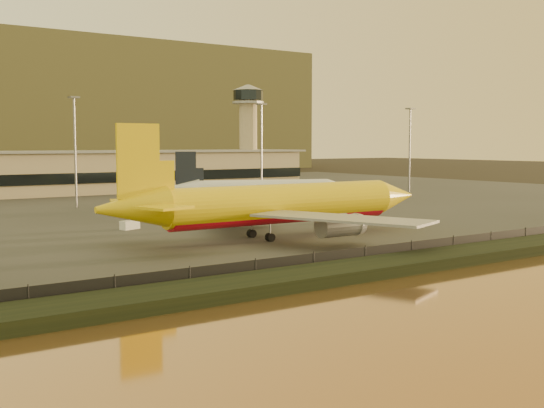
{
  "coord_description": "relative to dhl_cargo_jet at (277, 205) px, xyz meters",
  "views": [
    {
      "loc": [
        -62.06,
        -73.75,
        14.94
      ],
      "look_at": [
        -2.44,
        12.0,
        5.65
      ],
      "focal_mm": 45.0,
      "sensor_mm": 36.0,
      "label": 1
    }
  ],
  "objects": [
    {
      "name": "terminal_building",
      "position": [
        -13.5,
        112.99,
        0.83
      ],
      "size": [
        202.0,
        25.0,
        12.6
      ],
      "color": "tan",
      "rests_on": "tarmac"
    },
    {
      "name": "apron_light_masts",
      "position": [
        16.02,
        62.44,
        10.29
      ],
      "size": [
        152.2,
        12.2,
        25.4
      ],
      "color": "slate",
      "rests_on": "tarmac"
    },
    {
      "name": "ground",
      "position": [
        1.02,
        -12.56,
        -5.41
      ],
      "size": [
        900.0,
        900.0,
        0.0
      ],
      "primitive_type": "plane",
      "color": "black",
      "rests_on": "ground"
    },
    {
      "name": "embankment",
      "position": [
        1.02,
        -29.56,
        -4.71
      ],
      "size": [
        320.0,
        7.0,
        1.4
      ],
      "primitive_type": "cube",
      "color": "black",
      "rests_on": "ground"
    },
    {
      "name": "tarmac",
      "position": [
        1.02,
        82.44,
        -5.31
      ],
      "size": [
        320.0,
        220.0,
        0.2
      ],
      "primitive_type": "cube",
      "color": "#2D2D2D",
      "rests_on": "ground"
    },
    {
      "name": "gse_vehicle_yellow",
      "position": [
        23.85,
        9.57,
        -4.37
      ],
      "size": [
        3.83,
        1.88,
        1.69
      ],
      "primitive_type": "cube",
      "rotation": [
        0.0,
        0.0,
        0.05
      ],
      "color": "yellow",
      "rests_on": "tarmac"
    },
    {
      "name": "white_narrowbody_jet",
      "position": [
        28.2,
        46.52,
        -1.36
      ],
      "size": [
        43.14,
        40.73,
        12.9
      ],
      "rotation": [
        0.0,
        0.0,
        -0.38
      ],
      "color": "white",
      "rests_on": "tarmac"
    },
    {
      "name": "gse_vehicle_white",
      "position": [
        -14.71,
        23.27,
        -4.44
      ],
      "size": [
        3.75,
        2.66,
        1.54
      ],
      "primitive_type": "cube",
      "rotation": [
        0.0,
        0.0,
        0.37
      ],
      "color": "white",
      "rests_on": "tarmac"
    },
    {
      "name": "dhl_cargo_jet",
      "position": [
        0.0,
        0.0,
        0.0
      ],
      "size": [
        58.29,
        57.29,
        17.46
      ],
      "rotation": [
        0.0,
        0.0,
        -0.02
      ],
      "color": "yellow",
      "rests_on": "tarmac"
    },
    {
      "name": "perimeter_fence",
      "position": [
        1.02,
        -25.56,
        -4.11
      ],
      "size": [
        300.0,
        0.05,
        2.2
      ],
      "primitive_type": "cube",
      "color": "black",
      "rests_on": "tarmac"
    },
    {
      "name": "control_tower",
      "position": [
        71.02,
        118.44,
        16.25
      ],
      "size": [
        11.2,
        11.2,
        35.5
      ],
      "color": "tan",
      "rests_on": "tarmac"
    }
  ]
}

